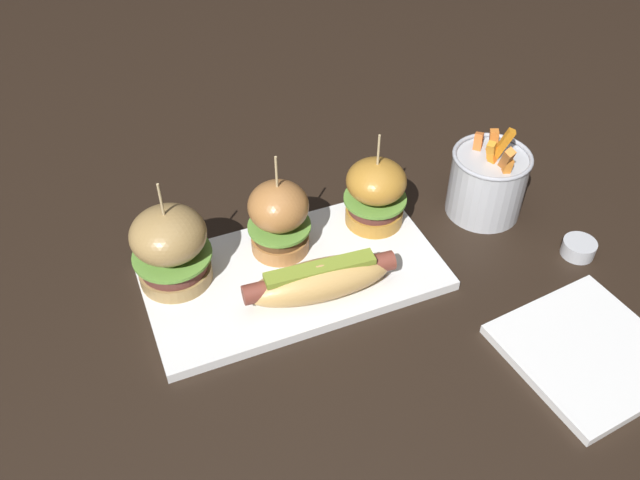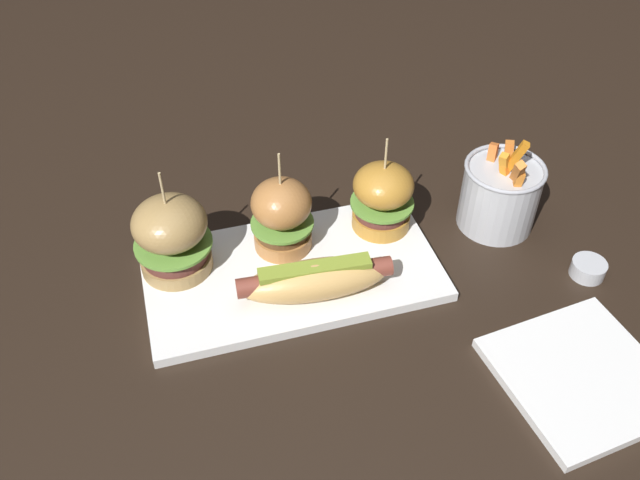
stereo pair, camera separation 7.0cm
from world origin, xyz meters
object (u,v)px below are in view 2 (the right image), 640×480
(fries_bucket, at_px, (500,194))
(platter_main, at_px, (292,272))
(hot_dog, at_px, (315,279))
(sauce_ramekin, at_px, (588,268))
(side_plate, at_px, (581,376))
(slider_right, at_px, (383,197))
(slider_left, at_px, (172,235))
(slider_center, at_px, (279,215))

(fries_bucket, bearing_deg, platter_main, -175.53)
(hot_dog, relative_size, sauce_ramekin, 4.32)
(platter_main, distance_m, side_plate, 0.37)
(hot_dog, distance_m, slider_right, 0.16)
(platter_main, height_order, fries_bucket, fries_bucket)
(slider_right, bearing_deg, side_plate, -65.91)
(sauce_ramekin, bearing_deg, side_plate, -124.49)
(platter_main, xyz_separation_m, slider_left, (-0.14, 0.04, 0.06))
(slider_right, bearing_deg, platter_main, -160.65)
(slider_center, bearing_deg, fries_bucket, -4.34)
(platter_main, height_order, sauce_ramekin, sauce_ramekin)
(hot_dog, distance_m, sauce_ramekin, 0.36)
(slider_center, distance_m, sauce_ramekin, 0.41)
(platter_main, bearing_deg, slider_left, 162.42)
(hot_dog, distance_m, side_plate, 0.32)
(hot_dog, xyz_separation_m, sauce_ramekin, (0.35, -0.05, -0.03))
(slider_left, bearing_deg, side_plate, -35.35)
(hot_dog, bearing_deg, fries_bucket, 14.63)
(slider_center, relative_size, slider_right, 1.05)
(slider_left, relative_size, side_plate, 0.86)
(hot_dog, height_order, fries_bucket, fries_bucket)
(fries_bucket, relative_size, side_plate, 0.80)
(fries_bucket, bearing_deg, slider_right, 171.21)
(fries_bucket, xyz_separation_m, side_plate, (-0.03, -0.27, -0.04))
(fries_bucket, distance_m, side_plate, 0.28)
(hot_dog, relative_size, side_plate, 1.10)
(slider_right, bearing_deg, hot_dog, -140.84)
(slider_right, distance_m, side_plate, 0.33)
(platter_main, relative_size, slider_right, 2.66)
(side_plate, bearing_deg, slider_center, 133.06)
(platter_main, height_order, slider_right, slider_right)
(hot_dog, height_order, slider_right, slider_right)
(slider_left, height_order, side_plate, slider_left)
(fries_bucket, bearing_deg, hot_dog, -165.37)
(hot_dog, height_order, slider_center, slider_center)
(side_plate, bearing_deg, fries_bucket, 83.68)
(slider_center, distance_m, fries_bucket, 0.31)
(slider_left, xyz_separation_m, side_plate, (0.41, -0.29, -0.06))
(side_plate, bearing_deg, platter_main, 137.59)
(slider_center, distance_m, side_plate, 0.41)
(side_plate, bearing_deg, slider_left, 144.65)
(slider_center, xyz_separation_m, side_plate, (0.27, -0.29, -0.06))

